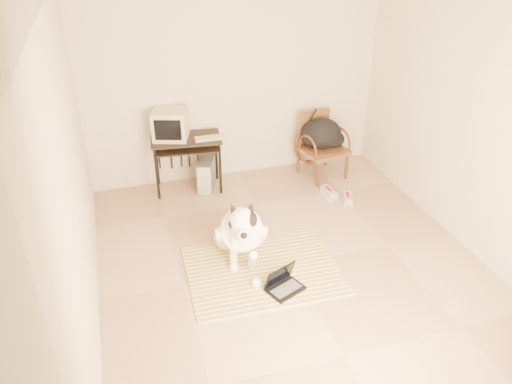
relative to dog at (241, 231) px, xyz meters
name	(u,v)px	position (x,y,z in m)	size (l,w,h in m)	color
floor	(291,264)	(0.48, -0.27, -0.34)	(4.50, 4.50, 0.00)	tan
wall_back	(235,81)	(0.48, 1.98, 1.01)	(4.50, 4.50, 0.00)	beige
wall_front	(438,311)	(0.48, -2.52, 1.01)	(4.50, 4.50, 0.00)	beige
wall_left	(74,179)	(-1.52, -0.27, 1.01)	(4.50, 4.50, 0.00)	beige
wall_right	(475,127)	(2.48, -0.27, 1.01)	(4.50, 4.50, 0.00)	beige
rug	(263,270)	(0.15, -0.30, -0.33)	(1.61, 1.26, 0.02)	#C37C21
dog	(241,231)	(0.00, 0.00, 0.00)	(0.59, 1.20, 0.86)	white
laptop	(283,283)	(0.26, -0.64, -0.26)	(0.43, 0.38, 0.25)	black
computer_desk	(187,146)	(-0.27, 1.68, 0.30)	(0.95, 0.59, 0.75)	black
crt_monitor	(170,124)	(-0.44, 1.75, 0.59)	(0.53, 0.51, 0.38)	#B9AA91
desk_keyboard	(210,138)	(0.02, 1.57, 0.42)	(0.39, 0.14, 0.03)	#B9AA91
pc_tower	(206,174)	(-0.03, 1.64, -0.13)	(0.33, 0.49, 0.42)	#4C4C4F
rattan_chair	(321,145)	(1.60, 1.58, 0.10)	(0.69, 0.67, 0.88)	brown
backpack	(323,135)	(1.61, 1.58, 0.26)	(0.63, 0.48, 0.43)	black
sneaker_left	(329,193)	(1.47, 0.95, -0.30)	(0.14, 0.29, 0.10)	white
sneaker_right	(348,199)	(1.64, 0.74, -0.30)	(0.19, 0.29, 0.10)	white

